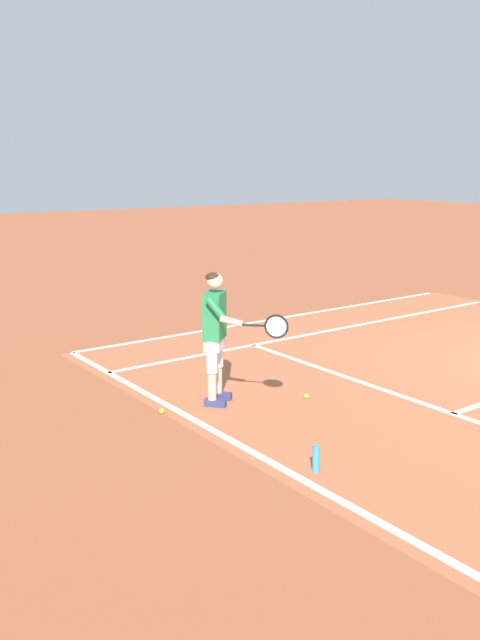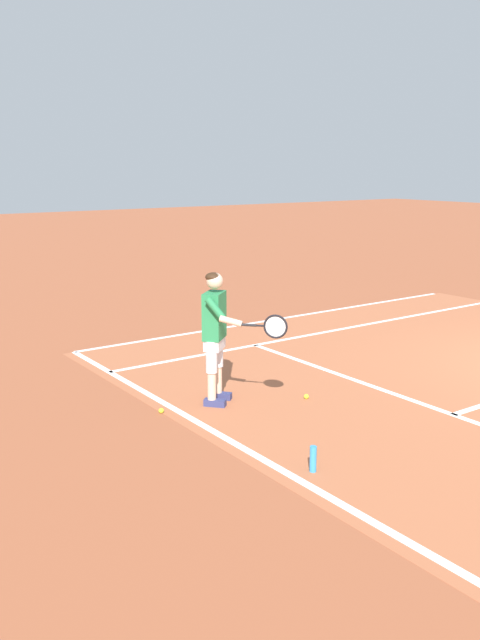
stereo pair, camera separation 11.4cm
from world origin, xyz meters
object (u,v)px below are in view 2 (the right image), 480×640
Objects in this scene: tennis_player at (216,329)px; tennis_ball_near_feet at (306,396)px; water_bottle at (313,459)px; tennis_ball_by_baseline at (161,411)px.

tennis_player is 1.53m from tennis_ball_near_feet.
water_bottle is at bearing -8.46° from tennis_player.
water_bottle is at bearing -39.07° from tennis_ball_near_feet.
tennis_player reaches higher than water_bottle.
tennis_player reaches higher than tennis_ball_by_baseline.
tennis_player reaches higher than tennis_ball_near_feet.
water_bottle is (2.27, -0.34, -0.85)m from tennis_player.
tennis_ball_near_feet is 1.94m from tennis_ball_by_baseline.
tennis_player is 25.95× the size of tennis_ball_near_feet.
tennis_player is 6.28× the size of water_bottle.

